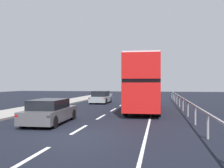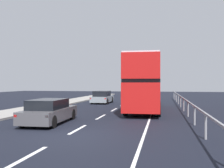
% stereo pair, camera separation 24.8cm
% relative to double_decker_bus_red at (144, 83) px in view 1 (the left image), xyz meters
% --- Properties ---
extents(ground_plane, '(73.86, 120.00, 0.10)m').
position_rel_double_decker_bus_red_xyz_m(ground_plane, '(-2.60, -10.81, -2.34)').
color(ground_plane, black).
extents(lane_paint_markings, '(3.38, 46.00, 0.01)m').
position_rel_double_decker_bus_red_xyz_m(lane_paint_markings, '(-0.72, -2.06, -2.29)').
color(lane_paint_markings, silver).
rests_on(lane_paint_markings, ground).
extents(bridge_side_railing, '(0.10, 42.00, 1.05)m').
position_rel_double_decker_bus_red_xyz_m(bridge_side_railing, '(3.11, -1.81, -1.44)').
color(bridge_side_railing, gray).
rests_on(bridge_side_railing, ground).
extents(double_decker_bus_red, '(2.64, 11.08, 4.28)m').
position_rel_double_decker_bus_red_xyz_m(double_decker_bus_red, '(0.00, 0.00, 0.00)').
color(double_decker_bus_red, red).
rests_on(double_decker_bus_red, ground).
extents(hatchback_car_near, '(1.98, 4.59, 1.35)m').
position_rel_double_decker_bus_red_xyz_m(hatchback_car_near, '(-4.80, -7.92, -1.64)').
color(hatchback_car_near, '#4C4B4F').
rests_on(hatchback_car_near, ground).
extents(sedan_car_ahead, '(1.89, 4.03, 1.39)m').
position_rel_double_decker_bus_red_xyz_m(sedan_car_ahead, '(-5.22, 6.60, -1.63)').
color(sedan_car_ahead, gray).
rests_on(sedan_car_ahead, ground).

